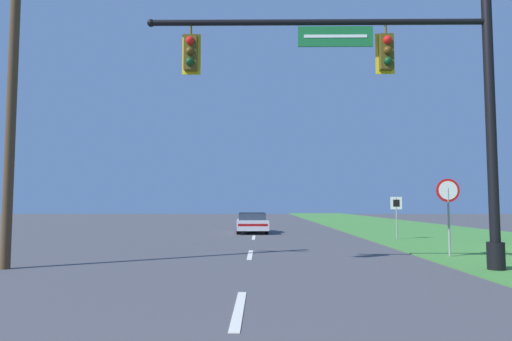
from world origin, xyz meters
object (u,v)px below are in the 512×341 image
Objects in this scene: signal_mast at (403,98)px; car_ahead at (252,223)px; route_sign_post at (396,208)px; utility_pole_near at (12,102)px; stop_sign at (448,200)px.

car_ahead is at bearing 105.21° from signal_mast.
utility_pole_near reaches higher than route_sign_post.
signal_mast is 16.80m from car_ahead.
utility_pole_near is at bearing 178.42° from signal_mast.
utility_pole_near is (-12.89, -2.71, 2.64)m from stop_sign.
stop_sign is at bearing 52.18° from signal_mast.
route_sign_post is (7.12, -5.39, 0.92)m from car_ahead.
route_sign_post is (2.83, 10.38, -2.98)m from signal_mast.
car_ahead is 14.43m from stop_sign.
signal_mast is 3.72× the size of stop_sign.
stop_sign is 13.43m from utility_pole_near.
signal_mast is at bearing -74.79° from car_ahead.
stop_sign is (6.62, -12.77, 1.26)m from car_ahead.
car_ahead is 0.51× the size of utility_pole_near.
car_ahead is at bearing 142.89° from route_sign_post.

